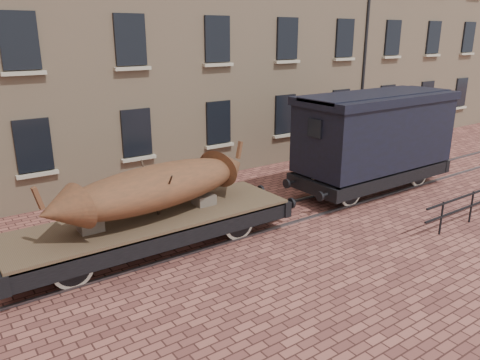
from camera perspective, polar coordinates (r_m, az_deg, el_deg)
ground at (r=15.06m, az=4.53°, el=-4.47°), size 90.00×90.00×0.00m
warehouse_cream at (r=23.95m, az=-5.49°, el=20.71°), size 40.00×10.19×14.00m
rail_track at (r=15.05m, az=4.53°, el=-4.36°), size 30.00×1.52×0.06m
flatcar_wagon at (r=12.62m, az=-10.69°, el=-5.24°), size 8.53×2.31×1.29m
iron_boat at (r=12.35m, az=-10.11°, el=-0.78°), size 6.28×2.64×1.52m
goods_van at (r=17.56m, az=16.18°, el=5.78°), size 6.98×2.54×3.61m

